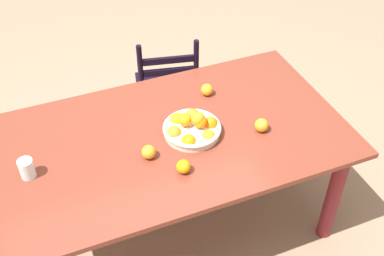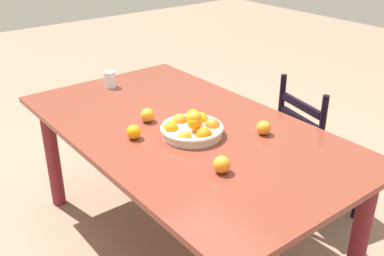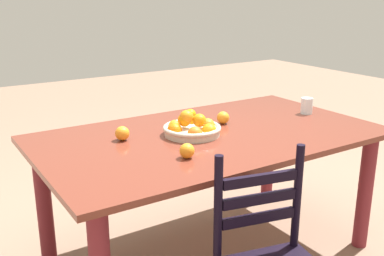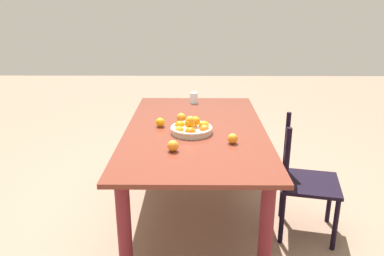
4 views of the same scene
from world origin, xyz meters
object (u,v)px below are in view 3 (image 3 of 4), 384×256
Objects in this scene: dining_table at (210,152)px; orange_loose_2 at (223,118)px; orange_loose_0 at (187,151)px; orange_loose_1 at (190,115)px; fruit_bowl at (192,128)px; drinking_glass at (307,106)px; orange_loose_3 at (122,133)px.

orange_loose_2 is at bearing -145.69° from dining_table.
orange_loose_0 is 0.66m from orange_loose_1.
fruit_bowl is at bearing -126.36° from orange_loose_0.
fruit_bowl reaches higher than drinking_glass.
orange_loose_3 is at bearing -6.16° from drinking_glass.
orange_loose_1 is at bearing -98.78° from dining_table.
drinking_glass is at bearing 159.97° from orange_loose_1.
fruit_bowl is 4.31× the size of orange_loose_2.
orange_loose_2 is at bearing 177.06° from orange_loose_3.
fruit_bowl is 4.44× the size of orange_loose_1.
dining_table is at bearing 1.23° from drinking_glass.
dining_table is at bearing 165.60° from fruit_bowl.
orange_loose_2 reaches higher than orange_loose_1.
orange_loose_0 and orange_loose_1 have the same top height.
orange_loose_2 is 0.61m from drinking_glass.
drinking_glass reaches higher than orange_loose_3.
dining_table is 26.34× the size of orange_loose_0.
orange_loose_0 is (0.32, 0.26, 0.15)m from dining_table.
orange_loose_0 is 0.95× the size of orange_loose_3.
orange_loose_0 is (0.21, 0.29, -0.00)m from fruit_bowl.
drinking_glass is (-0.88, 0.01, 0.01)m from fruit_bowl.
orange_loose_1 is (-0.36, -0.55, -0.00)m from orange_loose_0.
orange_loose_1 is at bearing -165.62° from orange_loose_3.
drinking_glass is (-1.24, 0.13, 0.01)m from orange_loose_3.
orange_loose_1 is 0.21m from orange_loose_2.
orange_loose_3 is (0.36, -0.12, -0.00)m from fruit_bowl.
fruit_bowl reaches higher than orange_loose_3.
orange_loose_2 is at bearing -9.56° from drinking_glass.
fruit_bowl reaches higher than orange_loose_2.
orange_loose_0 is at bearing 37.71° from orange_loose_2.
orange_loose_1 is at bearing -20.03° from drinking_glass.
orange_loose_1 is 0.53m from orange_loose_3.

